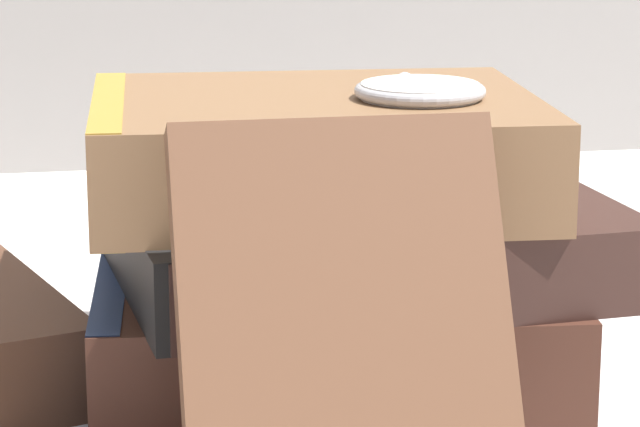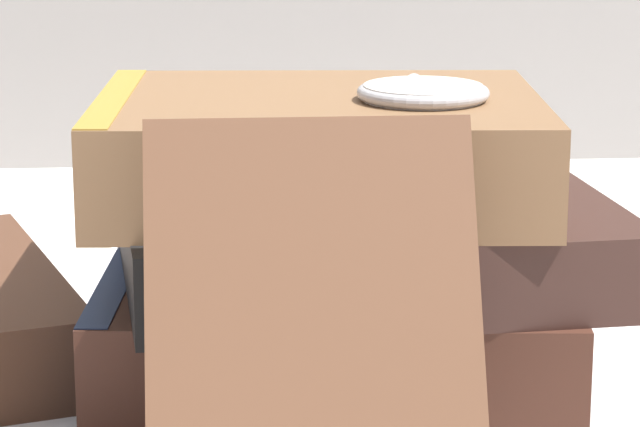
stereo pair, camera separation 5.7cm
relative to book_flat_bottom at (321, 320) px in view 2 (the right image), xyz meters
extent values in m
cube|color=#422319|center=(0.01, 0.00, 0.00)|extent=(0.20, 0.18, 0.04)
cube|color=navy|center=(-0.08, 0.01, 0.00)|extent=(0.03, 0.16, 0.04)
cube|color=#331E19|center=(0.01, -0.02, 0.04)|extent=(0.19, 0.16, 0.03)
cube|color=black|center=(-0.07, -0.03, 0.04)|extent=(0.02, 0.14, 0.03)
cube|color=brown|center=(0.00, -0.02, 0.07)|extent=(0.18, 0.15, 0.04)
cube|color=olive|center=(-0.08, -0.01, 0.07)|extent=(0.02, 0.13, 0.04)
cube|color=brown|center=(-0.01, -0.13, 0.04)|extent=(0.11, 0.07, 0.12)
cylinder|color=white|center=(0.04, -0.03, 0.10)|extent=(0.04, 0.04, 0.01)
torus|color=#B2B2B7|center=(0.04, -0.03, 0.10)|extent=(0.05, 0.05, 0.01)
sphere|color=#B2B2B7|center=(0.04, 0.00, 0.10)|extent=(0.01, 0.01, 0.01)
camera|label=1|loc=(-0.10, -0.57, 0.19)|focal=85.00mm
camera|label=2|loc=(-0.05, -0.58, 0.19)|focal=85.00mm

